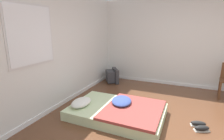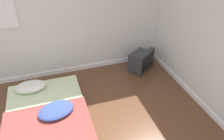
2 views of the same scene
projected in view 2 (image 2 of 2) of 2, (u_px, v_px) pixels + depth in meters
wall_back at (27, 15)px, 3.82m from camera, size 7.57×0.08×2.60m
mattress_bed at (47, 118)px, 3.35m from camera, size 1.25×1.86×0.33m
crt_tv at (141, 61)px, 4.62m from camera, size 0.61×0.57×0.45m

